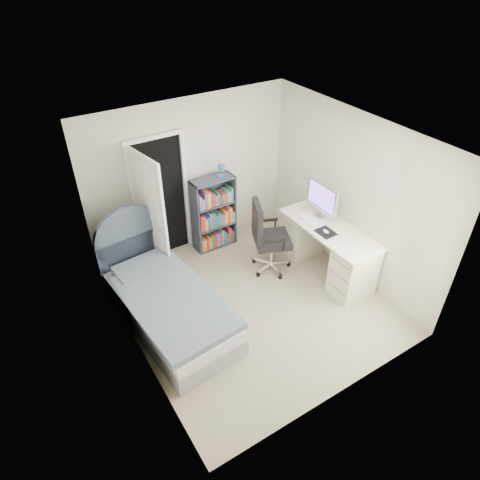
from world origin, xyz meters
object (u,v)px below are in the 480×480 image
bed (166,303)px  desk (327,247)px  bookcase (214,216)px  nightstand (113,257)px  office_chair (266,234)px  floor_lamp (150,234)px

bed → desk: desk is taller
bookcase → desk: size_ratio=0.90×
nightstand → desk: size_ratio=0.36×
desk → office_chair: desk is taller
nightstand → bookcase: (1.73, -0.08, 0.18)m
bookcase → floor_lamp: bearing=171.5°
bookcase → desk: (1.13, -1.51, -0.13)m
floor_lamp → desk: (2.20, -1.67, -0.07)m
bed → bookcase: bookcase is taller
bed → nightstand: (-0.31, 1.27, 0.09)m
nightstand → bookcase: size_ratio=0.40×
nightstand → desk: bearing=-29.0°
floor_lamp → bookcase: size_ratio=0.84×
nightstand → office_chair: size_ratio=0.50×
desk → bed: bearing=172.8°
nightstand → desk: (2.86, -1.59, 0.05)m
nightstand → desk: desk is taller
nightstand → office_chair: (2.08, -1.06, 0.27)m
desk → office_chair: bearing=145.9°
bookcase → office_chair: bearing=-70.2°
nightstand → desk: 3.27m
bed → office_chair: (1.77, 0.21, 0.35)m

